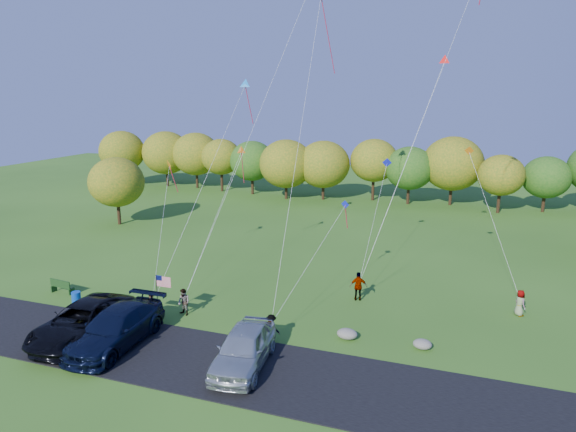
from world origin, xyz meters
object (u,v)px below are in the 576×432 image
flyer_c (271,328)px  flyer_e (520,303)px  minivan_silver (244,348)px  trash_barrel (76,298)px  flyer_d (358,286)px  flyer_b (184,302)px  minivan_navy (116,328)px  park_bench (61,286)px  minivan_dark (83,322)px  flyer_a (152,308)px

flyer_c → flyer_e: flyer_e is taller
minivan_silver → flyer_c: bearing=77.5°
flyer_e → trash_barrel: size_ratio=1.91×
flyer_e → trash_barrel: flyer_e is taller
flyer_c → flyer_d: size_ratio=0.80×
minivan_silver → flyer_d: (3.61, 10.21, -0.07)m
flyer_b → flyer_e: flyer_b is taller
minivan_navy → park_bench: (-8.26, 4.96, -0.50)m
minivan_silver → park_bench: size_ratio=3.17×
minivan_dark → flyer_d: 16.79m
minivan_navy → flyer_c: minivan_navy is taller
flyer_d → flyer_a: bearing=18.5°
park_bench → trash_barrel: (2.28, -1.18, -0.11)m
minivan_navy → flyer_e: (20.71, 11.39, -0.21)m
minivan_dark → flyer_a: 3.93m
park_bench → trash_barrel: bearing=-20.7°
minivan_navy → flyer_c: 8.31m
minivan_dark → park_bench: minivan_dark is taller
minivan_navy → flyer_e: size_ratio=4.10×
flyer_a → park_bench: size_ratio=0.97×
flyer_a → flyer_d: size_ratio=0.91×
park_bench → trash_barrel: park_bench is taller
minivan_navy → flyer_e: minivan_navy is taller
minivan_silver → park_bench: (-15.60, 4.69, -0.50)m
flyer_a → flyer_c: 7.57m
flyer_d → flyer_e: bearing=170.3°
minivan_dark → flyer_a: size_ratio=3.92×
flyer_b → flyer_c: 6.42m
minivan_silver → flyer_a: minivan_silver is taller
minivan_dark → park_bench: 7.75m
flyer_b → park_bench: flyer_b is taller
minivan_silver → flyer_d: size_ratio=2.96×
flyer_c → trash_barrel: bearing=5.8°
minivan_navy → flyer_d: (10.95, 10.48, -0.07)m
flyer_b → park_bench: bearing=-161.9°
minivan_navy → park_bench: size_ratio=3.71×
minivan_silver → park_bench: 16.30m
flyer_c → minivan_silver: bearing=92.3°
flyer_c → park_bench: size_ratio=0.86×
flyer_a → trash_barrel: flyer_a is taller
minivan_dark → flyer_d: (13.19, 10.39, -0.05)m
park_bench → flyer_c: bearing=0.4°
flyer_a → flyer_b: size_ratio=1.06×
flyer_d → flyer_e: 9.80m
flyer_d → flyer_e: (9.76, 0.91, -0.15)m
flyer_b → flyer_e: 20.46m
park_bench → minivan_navy: bearing=-24.4°
flyer_c → flyer_e: bearing=-140.2°
minivan_dark → trash_barrel: bearing=131.3°
flyer_d → park_bench: size_ratio=1.07×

